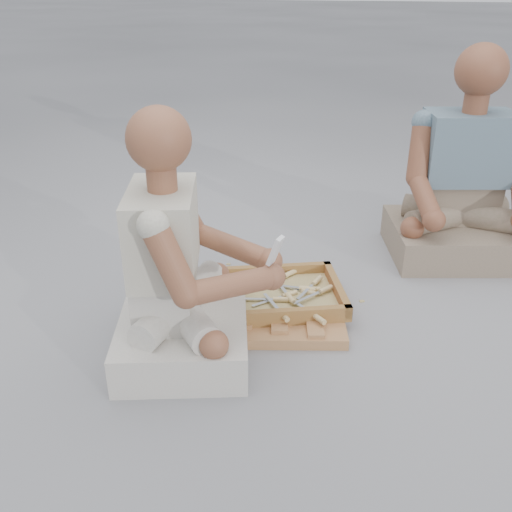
% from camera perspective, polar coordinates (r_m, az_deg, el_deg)
% --- Properties ---
extents(ground, '(60.00, 60.00, 0.00)m').
position_cam_1_polar(ground, '(2.29, -0.16, -8.07)').
color(ground, gray).
rests_on(ground, ground).
extents(carved_panel, '(0.73, 0.56, 0.04)m').
position_cam_1_polar(carved_panel, '(2.38, 0.73, -5.88)').
color(carved_panel, '#98683B').
rests_on(carved_panel, ground).
extents(tool_tray, '(0.62, 0.55, 0.07)m').
position_cam_1_polar(tool_tray, '(2.43, 2.53, -3.91)').
color(tool_tray, brown).
rests_on(tool_tray, carved_panel).
extents(chisel_0, '(0.22, 0.03, 0.02)m').
position_cam_1_polar(chisel_0, '(2.47, 4.68, -3.24)').
color(chisel_0, silver).
rests_on(chisel_0, tool_tray).
extents(chisel_1, '(0.22, 0.06, 0.02)m').
position_cam_1_polar(chisel_1, '(2.38, 2.01, -4.36)').
color(chisel_1, silver).
rests_on(chisel_1, tool_tray).
extents(chisel_2, '(0.17, 0.16, 0.02)m').
position_cam_1_polar(chisel_2, '(2.42, 2.94, -3.98)').
color(chisel_2, silver).
rests_on(chisel_2, tool_tray).
extents(chisel_3, '(0.14, 0.19, 0.02)m').
position_cam_1_polar(chisel_3, '(2.28, 2.53, -5.70)').
color(chisel_3, silver).
rests_on(chisel_3, tool_tray).
extents(chisel_4, '(0.13, 0.20, 0.02)m').
position_cam_1_polar(chisel_4, '(2.39, 3.25, -3.97)').
color(chisel_4, silver).
rests_on(chisel_4, tool_tray).
extents(chisel_5, '(0.22, 0.03, 0.02)m').
position_cam_1_polar(chisel_5, '(2.48, 5.11, -3.25)').
color(chisel_5, silver).
rests_on(chisel_5, tool_tray).
extents(chisel_6, '(0.13, 0.19, 0.02)m').
position_cam_1_polar(chisel_6, '(2.56, 3.09, -1.90)').
color(chisel_6, silver).
rests_on(chisel_6, tool_tray).
extents(chisel_7, '(0.09, 0.21, 0.02)m').
position_cam_1_polar(chisel_7, '(2.50, 5.89, -2.68)').
color(chisel_7, silver).
rests_on(chisel_7, tool_tray).
extents(chisel_8, '(0.15, 0.18, 0.02)m').
position_cam_1_polar(chisel_8, '(2.44, 6.62, -3.49)').
color(chisel_8, silver).
rests_on(chisel_8, tool_tray).
extents(chisel_9, '(0.22, 0.08, 0.02)m').
position_cam_1_polar(chisel_9, '(2.46, 4.91, -3.56)').
color(chisel_9, silver).
rests_on(chisel_9, tool_tray).
extents(chisel_10, '(0.17, 0.17, 0.02)m').
position_cam_1_polar(chisel_10, '(2.27, 5.94, -5.99)').
color(chisel_10, silver).
rests_on(chisel_10, tool_tray).
extents(wood_chip_0, '(0.02, 0.02, 0.00)m').
position_cam_1_polar(wood_chip_0, '(2.64, 7.07, -3.06)').
color(wood_chip_0, tan).
rests_on(wood_chip_0, ground).
extents(wood_chip_1, '(0.02, 0.02, 0.00)m').
position_cam_1_polar(wood_chip_1, '(2.57, 3.07, -3.85)').
color(wood_chip_1, tan).
rests_on(wood_chip_1, ground).
extents(wood_chip_2, '(0.02, 0.02, 0.00)m').
position_cam_1_polar(wood_chip_2, '(2.79, 0.64, -1.19)').
color(wood_chip_2, tan).
rests_on(wood_chip_2, ground).
extents(wood_chip_3, '(0.02, 0.02, 0.00)m').
position_cam_1_polar(wood_chip_3, '(2.61, 2.98, -3.32)').
color(wood_chip_3, tan).
rests_on(wood_chip_3, ground).
extents(wood_chip_4, '(0.02, 0.02, 0.00)m').
position_cam_1_polar(wood_chip_4, '(2.51, 1.26, -4.60)').
color(wood_chip_4, tan).
rests_on(wood_chip_4, ground).
extents(wood_chip_5, '(0.02, 0.02, 0.00)m').
position_cam_1_polar(wood_chip_5, '(2.60, 3.72, -3.42)').
color(wood_chip_5, tan).
rests_on(wood_chip_5, ground).
extents(wood_chip_6, '(0.02, 0.02, 0.00)m').
position_cam_1_polar(wood_chip_6, '(2.76, -3.55, -1.54)').
color(wood_chip_6, tan).
rests_on(wood_chip_6, ground).
extents(wood_chip_7, '(0.02, 0.02, 0.00)m').
position_cam_1_polar(wood_chip_7, '(2.78, -0.47, -1.32)').
color(wood_chip_7, tan).
rests_on(wood_chip_7, ground).
extents(wood_chip_8, '(0.02, 0.02, 0.00)m').
position_cam_1_polar(wood_chip_8, '(2.83, -2.77, -0.81)').
color(wood_chip_8, tan).
rests_on(wood_chip_8, ground).
extents(wood_chip_9, '(0.02, 0.02, 0.00)m').
position_cam_1_polar(wood_chip_9, '(2.38, 7.88, -6.79)').
color(wood_chip_9, tan).
rests_on(wood_chip_9, ground).
extents(wood_chip_10, '(0.02, 0.02, 0.00)m').
position_cam_1_polar(wood_chip_10, '(2.55, 10.55, -4.46)').
color(wood_chip_10, tan).
rests_on(wood_chip_10, ground).
extents(wood_chip_11, '(0.02, 0.02, 0.00)m').
position_cam_1_polar(wood_chip_11, '(2.30, 7.13, -7.95)').
color(wood_chip_11, tan).
rests_on(wood_chip_11, ground).
extents(wood_chip_12, '(0.02, 0.02, 0.00)m').
position_cam_1_polar(wood_chip_12, '(2.80, 0.35, -1.04)').
color(wood_chip_12, tan).
rests_on(wood_chip_12, ground).
extents(wood_chip_13, '(0.02, 0.02, 0.00)m').
position_cam_1_polar(wood_chip_13, '(2.36, 2.95, -6.77)').
color(wood_chip_13, tan).
rests_on(wood_chip_13, ground).
extents(craftsman, '(0.68, 0.69, 0.92)m').
position_cam_1_polar(craftsman, '(2.08, -7.67, -1.98)').
color(craftsman, beige).
rests_on(craftsman, ground).
extents(companion, '(0.75, 0.65, 1.02)m').
position_cam_1_polar(companion, '(2.99, 20.03, 6.20)').
color(companion, '#836D5E').
rests_on(companion, ground).
extents(mobile_phone, '(0.06, 0.06, 0.11)m').
position_cam_1_polar(mobile_phone, '(1.96, 1.94, 0.55)').
color(mobile_phone, silver).
rests_on(mobile_phone, craftsman).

